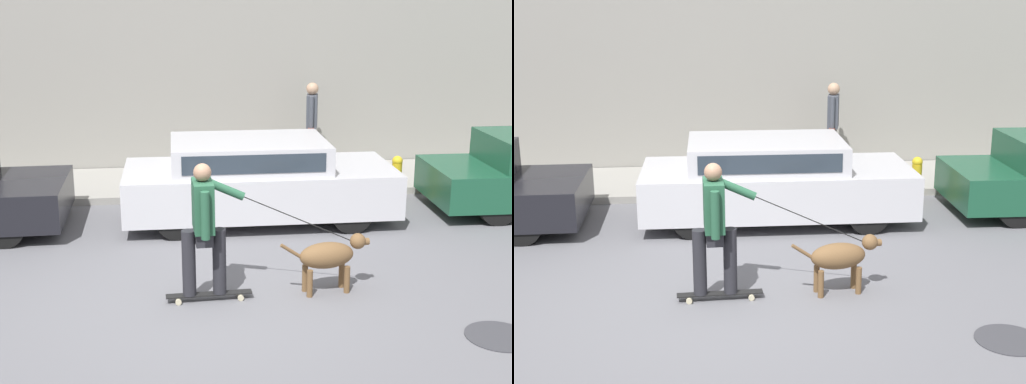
# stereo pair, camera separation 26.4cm
# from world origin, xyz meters

# --- Properties ---
(ground_plane) EXTENTS (36.00, 36.00, 0.00)m
(ground_plane) POSITION_xyz_m (0.00, 0.00, 0.00)
(ground_plane) COLOR slate
(back_wall) EXTENTS (32.00, 0.30, 5.69)m
(back_wall) POSITION_xyz_m (0.00, 6.39, 2.85)
(back_wall) COLOR gray
(back_wall) RESTS_ON ground_plane
(sidewalk_curb) EXTENTS (30.00, 2.13, 0.12)m
(sidewalk_curb) POSITION_xyz_m (0.00, 5.15, 0.06)
(sidewalk_curb) COLOR gray
(sidewalk_curb) RESTS_ON ground_plane
(parked_car_1) EXTENTS (4.14, 1.80, 1.27)m
(parked_car_1) POSITION_xyz_m (0.87, 2.98, 0.64)
(parked_car_1) COLOR black
(parked_car_1) RESTS_ON ground_plane
(dog) EXTENTS (1.09, 0.40, 0.70)m
(dog) POSITION_xyz_m (1.36, 0.12, 0.45)
(dog) COLOR brown
(dog) RESTS_ON ground_plane
(skateboarder) EXTENTS (2.27, 0.64, 1.62)m
(skateboarder) POSITION_xyz_m (-0.10, 0.05, 0.92)
(skateboarder) COLOR beige
(skateboarder) RESTS_ON ground_plane
(pedestrian_with_bag) EXTENTS (0.29, 0.68, 1.69)m
(pedestrian_with_bag) POSITION_xyz_m (2.24, 5.50, 1.06)
(pedestrian_with_bag) COLOR brown
(pedestrian_with_bag) RESTS_ON sidewalk_curb
(manhole_cover) EXTENTS (0.70, 0.70, 0.01)m
(manhole_cover) POSITION_xyz_m (2.85, -1.24, 0.01)
(manhole_cover) COLOR #38383D
(manhole_cover) RESTS_ON ground_plane
(fire_hydrant) EXTENTS (0.18, 0.18, 0.76)m
(fire_hydrant) POSITION_xyz_m (3.39, 3.83, 0.40)
(fire_hydrant) COLOR gold
(fire_hydrant) RESTS_ON ground_plane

